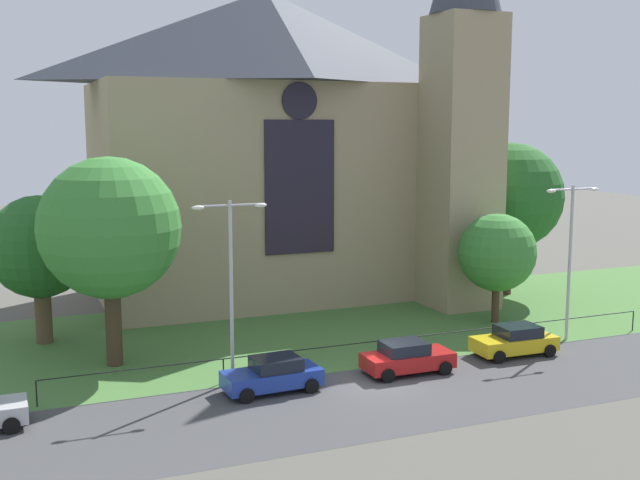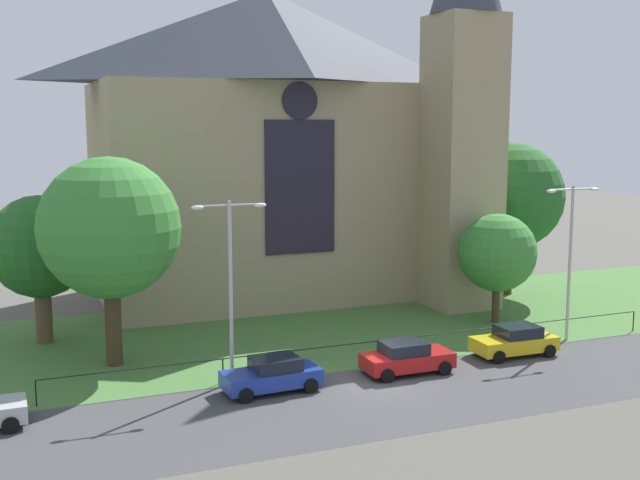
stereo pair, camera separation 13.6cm
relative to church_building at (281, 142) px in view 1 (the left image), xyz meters
name	(u,v)px [view 1 (the left image)]	position (x,y,z in m)	size (l,w,h in m)	color
ground	(296,329)	(-2.35, -8.91, -10.27)	(160.00, 160.00, 0.00)	#56544C
road_asphalt	(396,396)	(-2.35, -20.91, -10.27)	(120.00, 8.00, 0.01)	#424244
grass_verge	(309,338)	(-2.35, -10.91, -10.27)	(120.00, 20.00, 0.01)	#477538
church_building	(281,142)	(0.00, 0.00, 0.00)	(23.20, 16.20, 26.00)	tan
iron_railing	(381,343)	(-0.77, -16.41, -9.30)	(31.52, 0.07, 1.13)	black
tree_left_near	(110,229)	(-12.75, -11.87, -3.66)	(6.67, 6.67, 9.98)	#423021
tree_right_near	(497,253)	(8.92, -11.89, -6.17)	(4.50, 4.50, 6.37)	#423021
tree_right_far	(510,196)	(14.13, -5.72, -3.61)	(7.14, 7.14, 10.25)	#423021
tree_left_far	(40,248)	(-15.64, -6.46, -5.18)	(5.36, 5.36, 7.82)	brown
streetlamp_near	(231,268)	(-8.24, -16.51, -5.07)	(3.37, 0.26, 8.17)	#B2B2B7
streetlamp_far	(571,243)	(10.26, -16.51, -5.01)	(3.37, 0.26, 8.28)	#B2B2B7
parked_car_blue	(273,375)	(-6.97, -18.32, -9.53)	(4.28, 2.19, 1.51)	#1E3899
parked_car_red	(407,357)	(-0.40, -18.29, -9.53)	(4.22, 2.06, 1.51)	#B21919
parked_car_yellow	(515,341)	(5.97, -17.82, -9.53)	(4.24, 2.10, 1.51)	gold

